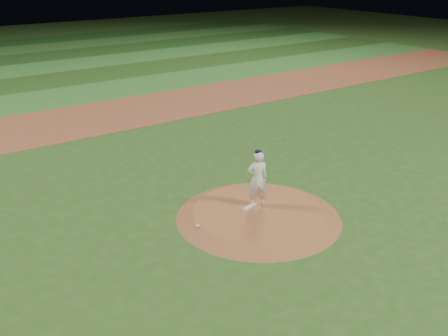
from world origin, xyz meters
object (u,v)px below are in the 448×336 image
object	(u,v)px
pitching_rubber	(250,207)
pitchers_mound	(258,214)
pitcher_on_mound	(258,178)
rosin_bag	(198,226)

from	to	relation	value
pitching_rubber	pitchers_mound	bearing A→B (deg)	-91.28
pitchers_mound	pitcher_on_mound	xyz separation A→B (m)	(0.23, 0.38, 1.10)
pitching_rubber	pitcher_on_mound	distance (m)	1.01
pitching_rubber	pitcher_on_mound	world-z (taller)	pitcher_on_mound
pitchers_mound	rosin_bag	xyz separation A→B (m)	(-2.24, 0.25, 0.16)
pitching_rubber	pitcher_on_mound	xyz separation A→B (m)	(0.32, 0.01, 0.96)
pitching_rubber	rosin_bag	distance (m)	2.16
rosin_bag	pitcher_on_mound	size ratio (longest dim) A/B	0.06
pitching_rubber	rosin_bag	bearing A→B (deg)	168.26
rosin_bag	pitcher_on_mound	world-z (taller)	pitcher_on_mound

